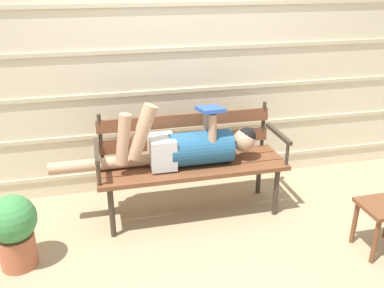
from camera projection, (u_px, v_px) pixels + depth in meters
ground_plane at (195, 220)px, 3.49m from camera, size 12.00×12.00×0.00m
house_siding at (176, 70)px, 3.71m from camera, size 5.19×0.08×2.24m
park_bench at (190, 157)px, 3.47m from camera, size 1.55×0.50×0.88m
reclining_person at (185, 146)px, 3.35m from camera, size 1.68×0.28×0.57m
potted_plant at (14, 228)px, 2.85m from camera, size 0.33×0.33×0.55m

